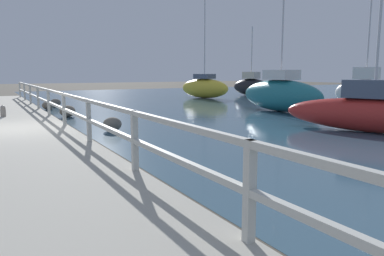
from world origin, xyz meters
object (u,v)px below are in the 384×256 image
sailboat_black (251,86)px  sailboat_teal (280,94)px  mooring_bollard (3,111)px  sailboat_red (373,112)px  sailboat_yellow (204,87)px  sailboat_white (365,91)px

sailboat_black → sailboat_teal: (-7.23, -11.63, 0.05)m
mooring_bollard → sailboat_red: sailboat_red is taller
sailboat_red → sailboat_teal: bearing=51.4°
mooring_bollard → sailboat_yellow: (14.36, 8.63, 0.34)m
sailboat_red → sailboat_black: (9.23, 18.26, 0.15)m
mooring_bollard → sailboat_teal: (12.53, -1.86, 0.40)m
sailboat_yellow → sailboat_teal: 10.65m
sailboat_red → sailboat_yellow: 17.54m
mooring_bollard → sailboat_white: 18.27m
mooring_bollard → sailboat_white: bearing=-8.3°
sailboat_red → sailboat_black: bearing=41.4°
sailboat_yellow → sailboat_white: (3.71, -11.29, 0.12)m
sailboat_red → sailboat_yellow: bearing=55.6°
sailboat_yellow → mooring_bollard: bearing=-167.8°
sailboat_red → sailboat_black: sailboat_red is taller
sailboat_yellow → sailboat_teal: (-1.82, -10.50, 0.06)m
sailboat_teal → sailboat_black: bearing=58.6°
sailboat_red → sailboat_yellow: (3.82, 17.12, 0.14)m
mooring_bollard → sailboat_black: sailboat_black is taller
sailboat_red → sailboat_white: bearing=15.9°
mooring_bollard → sailboat_teal: sailboat_teal is taller
mooring_bollard → sailboat_red: (10.53, -8.49, 0.20)m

